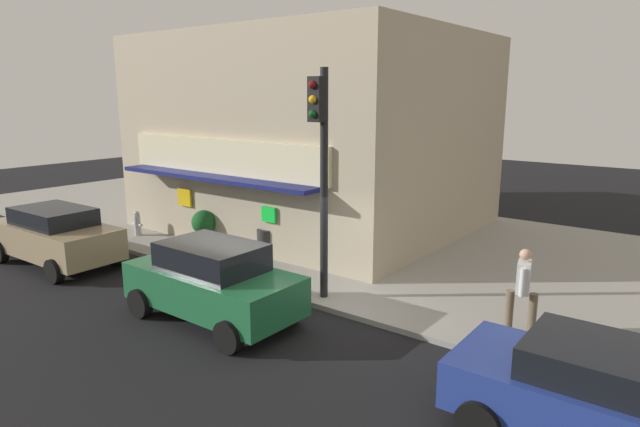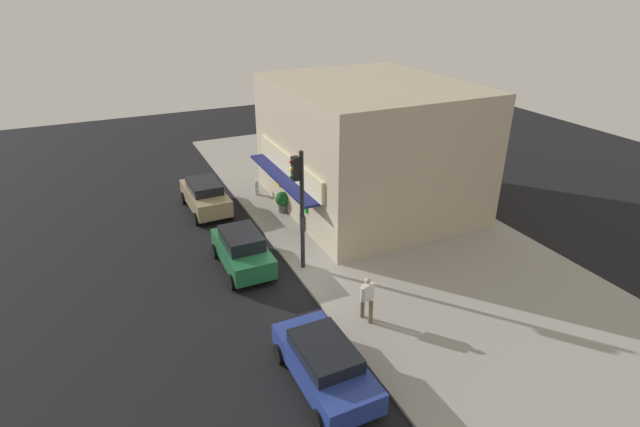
{
  "view_description": "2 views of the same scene",
  "coord_description": "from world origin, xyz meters",
  "px_view_note": "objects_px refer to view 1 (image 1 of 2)",
  "views": [
    {
      "loc": [
        6.56,
        -9.08,
        4.74
      ],
      "look_at": [
        -1.1,
        0.9,
        1.98
      ],
      "focal_mm": 30.52,
      "sensor_mm": 36.0,
      "label": 1
    },
    {
      "loc": [
        16.14,
        -6.55,
        11.27
      ],
      "look_at": [
        -1.86,
        1.84,
        1.87
      ],
      "focal_mm": 27.81,
      "sensor_mm": 36.0,
      "label": 2
    }
  ],
  "objects_px": {
    "pedestrian": "(523,288)",
    "parked_car_blue": "(615,399)",
    "trash_can": "(265,243)",
    "fire_hydrant": "(137,224)",
    "parked_car_green": "(213,281)",
    "parked_car_tan": "(55,235)",
    "potted_plant_by_window": "(204,225)",
    "potted_plant_by_doorway": "(185,214)",
    "traffic_light": "(321,155)"
  },
  "relations": [
    {
      "from": "pedestrian",
      "to": "potted_plant_by_doorway",
      "type": "bearing_deg",
      "value": 172.9
    },
    {
      "from": "trash_can",
      "to": "parked_car_tan",
      "type": "xyz_separation_m",
      "value": [
        -4.52,
        -3.81,
        0.31
      ]
    },
    {
      "from": "traffic_light",
      "to": "parked_car_tan",
      "type": "distance_m",
      "value": 8.47
    },
    {
      "from": "trash_can",
      "to": "potted_plant_by_doorway",
      "type": "height_order",
      "value": "potted_plant_by_doorway"
    },
    {
      "from": "potted_plant_by_doorway",
      "to": "parked_car_tan",
      "type": "bearing_deg",
      "value": -92.0
    },
    {
      "from": "parked_car_tan",
      "to": "parked_car_green",
      "type": "distance_m",
      "value": 6.5
    },
    {
      "from": "fire_hydrant",
      "to": "pedestrian",
      "type": "distance_m",
      "value": 12.66
    },
    {
      "from": "potted_plant_by_window",
      "to": "parked_car_blue",
      "type": "distance_m",
      "value": 12.37
    },
    {
      "from": "potted_plant_by_window",
      "to": "parked_car_green",
      "type": "xyz_separation_m",
      "value": [
        4.34,
        -3.49,
        0.09
      ]
    },
    {
      "from": "traffic_light",
      "to": "fire_hydrant",
      "type": "bearing_deg",
      "value": 174.42
    },
    {
      "from": "parked_car_tan",
      "to": "parked_car_green",
      "type": "height_order",
      "value": "parked_car_green"
    },
    {
      "from": "parked_car_tan",
      "to": "potted_plant_by_window",
      "type": "bearing_deg",
      "value": 58.79
    },
    {
      "from": "potted_plant_by_window",
      "to": "fire_hydrant",
      "type": "bearing_deg",
      "value": -169.49
    },
    {
      "from": "fire_hydrant",
      "to": "parked_car_tan",
      "type": "distance_m",
      "value": 3.13
    },
    {
      "from": "pedestrian",
      "to": "potted_plant_by_window",
      "type": "xyz_separation_m",
      "value": [
        -9.89,
        0.59,
        -0.33
      ]
    },
    {
      "from": "potted_plant_by_doorway",
      "to": "parked_car_green",
      "type": "bearing_deg",
      "value": -34.64
    },
    {
      "from": "parked_car_blue",
      "to": "parked_car_tan",
      "type": "distance_m",
      "value": 14.11
    },
    {
      "from": "traffic_light",
      "to": "parked_car_blue",
      "type": "relative_size",
      "value": 1.21
    },
    {
      "from": "parked_car_blue",
      "to": "parked_car_tan",
      "type": "bearing_deg",
      "value": -178.64
    },
    {
      "from": "pedestrian",
      "to": "parked_car_green",
      "type": "xyz_separation_m",
      "value": [
        -5.54,
        -2.9,
        -0.24
      ]
    },
    {
      "from": "potted_plant_by_doorway",
      "to": "pedestrian",
      "type": "bearing_deg",
      "value": -7.1
    },
    {
      "from": "pedestrian",
      "to": "parked_car_blue",
      "type": "xyz_separation_m",
      "value": [
        2.06,
        -2.64,
        -0.33
      ]
    },
    {
      "from": "fire_hydrant",
      "to": "parked_car_blue",
      "type": "height_order",
      "value": "parked_car_blue"
    },
    {
      "from": "fire_hydrant",
      "to": "parked_car_green",
      "type": "xyz_separation_m",
      "value": [
        7.11,
        -2.98,
        0.34
      ]
    },
    {
      "from": "trash_can",
      "to": "potted_plant_by_window",
      "type": "height_order",
      "value": "potted_plant_by_window"
    },
    {
      "from": "parked_car_green",
      "to": "potted_plant_by_window",
      "type": "bearing_deg",
      "value": 141.22
    },
    {
      "from": "fire_hydrant",
      "to": "parked_car_blue",
      "type": "relative_size",
      "value": 0.19
    },
    {
      "from": "potted_plant_by_window",
      "to": "parked_car_green",
      "type": "height_order",
      "value": "parked_car_green"
    },
    {
      "from": "parked_car_blue",
      "to": "parked_car_green",
      "type": "relative_size",
      "value": 1.08
    },
    {
      "from": "pedestrian",
      "to": "potted_plant_by_doorway",
      "type": "relative_size",
      "value": 1.72
    },
    {
      "from": "trash_can",
      "to": "parked_car_green",
      "type": "xyz_separation_m",
      "value": [
        1.98,
        -3.74,
        0.33
      ]
    },
    {
      "from": "fire_hydrant",
      "to": "trash_can",
      "type": "relative_size",
      "value": 0.99
    },
    {
      "from": "trash_can",
      "to": "traffic_light",
      "type": "bearing_deg",
      "value": -26.01
    },
    {
      "from": "parked_car_tan",
      "to": "parked_car_green",
      "type": "relative_size",
      "value": 1.08
    },
    {
      "from": "trash_can",
      "to": "parked_car_green",
      "type": "height_order",
      "value": "parked_car_green"
    },
    {
      "from": "fire_hydrant",
      "to": "potted_plant_by_window",
      "type": "height_order",
      "value": "potted_plant_by_window"
    },
    {
      "from": "trash_can",
      "to": "parked_car_blue",
      "type": "height_order",
      "value": "parked_car_blue"
    },
    {
      "from": "fire_hydrant",
      "to": "pedestrian",
      "type": "xyz_separation_m",
      "value": [
        12.65,
        -0.07,
        0.58
      ]
    },
    {
      "from": "potted_plant_by_window",
      "to": "parked_car_blue",
      "type": "xyz_separation_m",
      "value": [
        11.95,
        -3.23,
        0.01
      ]
    },
    {
      "from": "fire_hydrant",
      "to": "potted_plant_by_window",
      "type": "xyz_separation_m",
      "value": [
        2.76,
        0.51,
        0.25
      ]
    },
    {
      "from": "trash_can",
      "to": "potted_plant_by_window",
      "type": "xyz_separation_m",
      "value": [
        -2.36,
        -0.24,
        0.23
      ]
    },
    {
      "from": "parked_car_tan",
      "to": "parked_car_green",
      "type": "xyz_separation_m",
      "value": [
        6.5,
        0.07,
        0.01
      ]
    },
    {
      "from": "fire_hydrant",
      "to": "parked_car_green",
      "type": "distance_m",
      "value": 7.71
    },
    {
      "from": "traffic_light",
      "to": "pedestrian",
      "type": "xyz_separation_m",
      "value": [
        4.3,
        0.74,
        -2.34
      ]
    },
    {
      "from": "fire_hydrant",
      "to": "potted_plant_by_doorway",
      "type": "relative_size",
      "value": 0.8
    },
    {
      "from": "parked_car_blue",
      "to": "parked_car_green",
      "type": "distance_m",
      "value": 7.61
    },
    {
      "from": "pedestrian",
      "to": "parked_car_blue",
      "type": "relative_size",
      "value": 0.41
    },
    {
      "from": "potted_plant_by_doorway",
      "to": "parked_car_blue",
      "type": "height_order",
      "value": "parked_car_blue"
    },
    {
      "from": "parked_car_tan",
      "to": "trash_can",
      "type": "bearing_deg",
      "value": 40.1
    },
    {
      "from": "parked_car_tan",
      "to": "fire_hydrant",
      "type": "bearing_deg",
      "value": 101.2
    }
  ]
}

